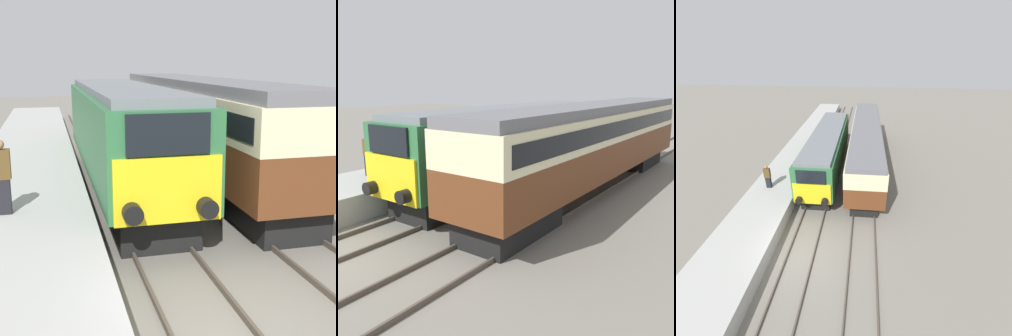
# 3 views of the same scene
# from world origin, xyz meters

# --- Properties ---
(platform_left) EXTENTS (3.50, 50.00, 0.98)m
(platform_left) POSITION_xyz_m (-3.30, 8.00, 0.49)
(platform_left) COLOR #A8A8A3
(platform_left) RESTS_ON ground_plane
(rails_near_track) EXTENTS (1.51, 60.00, 0.14)m
(rails_near_track) POSITION_xyz_m (0.00, 5.00, 0.07)
(rails_near_track) COLOR #4C4238
(rails_near_track) RESTS_ON ground_plane
(rails_far_track) EXTENTS (1.50, 60.00, 0.14)m
(rails_far_track) POSITION_xyz_m (3.40, 5.00, 0.07)
(rails_far_track) COLOR #4C4238
(rails_far_track) RESTS_ON ground_plane
(locomotive) EXTENTS (2.70, 13.54, 3.76)m
(locomotive) POSITION_xyz_m (0.00, 10.02, 2.10)
(locomotive) COLOR black
(locomotive) RESTS_ON ground_plane
(passenger_carriage) EXTENTS (2.75, 17.39, 3.91)m
(passenger_carriage) POSITION_xyz_m (3.40, 11.87, 2.37)
(passenger_carriage) COLOR black
(passenger_carriage) RESTS_ON ground_plane
(person_on_platform) EXTENTS (0.44, 0.26, 1.80)m
(person_on_platform) POSITION_xyz_m (-3.65, 5.16, 1.88)
(person_on_platform) COLOR black
(person_on_platform) RESTS_ON platform_left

